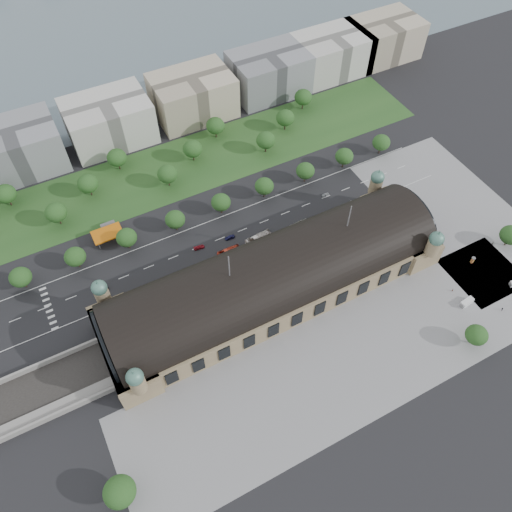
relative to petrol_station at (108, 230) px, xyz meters
name	(u,v)px	position (x,y,z in m)	size (l,w,h in m)	color
ground	(273,291)	(53.91, -65.28, -2.95)	(900.00, 900.00, 0.00)	black
station	(273,278)	(53.91, -65.28, 7.33)	(150.00, 48.40, 44.30)	#98885E
track_cutting	(20,408)	(-56.09, -67.49, -2.25)	(70.00, 24.00, 3.10)	black
plaza_south	(348,363)	(63.91, -109.28, -2.95)	(190.00, 48.00, 0.12)	gray
plaza_east	(453,211)	(156.91, -65.28, -2.95)	(56.00, 100.00, 0.12)	gray
road_slab	(197,248)	(33.91, -27.28, -2.95)	(260.00, 26.00, 0.10)	black
grass_belt	(164,173)	(38.91, 27.72, -2.95)	(300.00, 45.00, 0.10)	#254E1F
petrol_station	(108,230)	(0.00, 0.00, 0.00)	(14.00, 13.00, 5.05)	#CA640B
lake	(85,2)	(53.91, 232.72, -2.95)	(700.00, 320.00, 0.08)	slate
office_2	(16,149)	(-26.09, 67.72, 9.05)	(45.00, 32.00, 24.00)	gray
office_3	(109,121)	(23.91, 67.72, 9.05)	(45.00, 32.00, 24.00)	silver
office_4	(193,96)	(73.91, 67.72, 9.05)	(45.00, 32.00, 24.00)	#C3B699
office_5	(269,73)	(123.91, 67.72, 9.05)	(45.00, 32.00, 24.00)	gray
office_6	(331,54)	(168.91, 67.72, 9.05)	(45.00, 32.00, 24.00)	silver
office_7	(383,38)	(208.91, 67.72, 9.05)	(45.00, 32.00, 24.00)	#C3B699
tree_row_1	(20,277)	(-42.09, -12.28, 4.48)	(9.60, 9.60, 11.52)	#2D2116
tree_row_2	(75,257)	(-18.09, -12.28, 4.48)	(9.60, 9.60, 11.52)	#2D2116
tree_row_3	(127,238)	(5.91, -12.28, 4.48)	(9.60, 9.60, 11.52)	#2D2116
tree_row_4	(175,219)	(29.91, -12.28, 4.48)	(9.60, 9.60, 11.52)	#2D2116
tree_row_5	(221,202)	(53.91, -12.28, 4.48)	(9.60, 9.60, 11.52)	#2D2116
tree_row_6	(264,186)	(77.91, -12.28, 4.48)	(9.60, 9.60, 11.52)	#2D2116
tree_row_7	(305,171)	(101.91, -12.28, 4.48)	(9.60, 9.60, 11.52)	#2D2116
tree_row_8	(344,156)	(125.91, -12.28, 4.48)	(9.60, 9.60, 11.52)	#2D2116
tree_row_9	(381,142)	(149.91, -12.28, 4.48)	(9.60, 9.60, 11.52)	#2D2116
tree_belt_2	(5,194)	(-38.09, 41.72, 5.10)	(10.40, 10.40, 12.48)	#2D2116
tree_belt_3	(56,212)	(-19.09, 17.72, 5.10)	(10.40, 10.40, 12.48)	#2D2116
tree_belt_4	(88,184)	(-0.09, 29.72, 5.10)	(10.40, 10.40, 12.48)	#2D2116
tree_belt_5	(117,158)	(18.91, 41.72, 5.10)	(10.40, 10.40, 12.48)	#2D2116
tree_belt_6	(167,174)	(37.91, 17.72, 5.10)	(10.40, 10.40, 12.48)	#2D2116
tree_belt_7	(192,149)	(56.91, 29.72, 5.10)	(10.40, 10.40, 12.48)	#2D2116
tree_belt_8	(215,126)	(75.91, 41.72, 5.10)	(10.40, 10.40, 12.48)	#2D2116
tree_belt_9	(266,140)	(94.91, 17.72, 5.10)	(10.40, 10.40, 12.48)	#2D2116
tree_belt_10	(285,118)	(113.91, 29.72, 5.10)	(10.40, 10.40, 12.48)	#2D2116
tree_belt_11	(303,97)	(132.91, 41.72, 5.10)	(10.40, 10.40, 12.48)	#2D2116
tree_plaza_ne	(511,235)	(163.91, -93.28, 4.48)	(10.00, 10.00, 11.69)	#2D2116
tree_plaza_sw	(120,492)	(-31.09, -115.28, 5.10)	(11.00, 11.00, 12.73)	#2D2116
tree_plaza_s	(477,335)	(113.91, -125.28, 3.86)	(9.00, 9.00, 10.64)	#2D2116
traffic_car_2	(104,290)	(-12.20, -30.24, -2.32)	(2.10, 4.56, 1.27)	black
traffic_car_3	(199,247)	(34.85, -27.93, -2.21)	(2.08, 5.12, 1.49)	maroon
traffic_car_4	(230,237)	(50.25, -29.15, -2.13)	(1.95, 4.84, 1.65)	#1C1C4E
traffic_car_5	(326,195)	(106.21, -26.38, -2.30)	(1.37, 3.94, 1.30)	slate
traffic_car_6	(349,204)	(113.05, -37.50, -2.15)	(2.64, 5.72, 1.59)	silver
parked_car_0	(134,305)	(-3.08, -44.02, -2.27)	(1.44, 4.13, 1.36)	black
parked_car_1	(141,294)	(1.85, -40.28, -2.14)	(2.68, 5.81, 1.61)	maroon
parked_car_2	(105,318)	(-16.00, -44.28, -2.30)	(1.83, 4.51, 1.31)	#1B1845
parked_car_3	(180,278)	(19.94, -40.28, -2.23)	(1.70, 4.23, 1.44)	#54555B
parked_car_4	(167,292)	(12.01, -44.28, -2.23)	(1.51, 4.34, 1.43)	silver
parked_car_5	(146,299)	(2.78, -43.72, -2.26)	(2.28, 4.94, 1.37)	gray
parked_car_6	(190,281)	(23.37, -43.97, -2.14)	(2.27, 5.57, 1.62)	black
bus_west	(229,251)	(45.86, -37.19, -1.39)	(2.62, 11.21, 3.12)	red
bus_mid	(259,238)	(61.77, -36.77, -1.09)	(3.12, 13.34, 3.72)	silver
bus_east	(299,225)	(83.02, -38.28, -1.49)	(2.46, 10.49, 2.92)	silver
van_south	(466,303)	(124.77, -109.92, -1.67)	(6.40, 3.11, 2.68)	white
advertising_column	(473,260)	(142.87, -93.78, -1.18)	(1.79, 1.79, 3.40)	red
pedestrian_1	(452,290)	(124.24, -101.91, -2.17)	(0.57, 0.37, 1.56)	gray
pedestrian_2	(493,243)	(158.93, -90.16, -2.10)	(0.82, 0.47, 1.69)	gray
pedestrian_4	(502,309)	(136.30, -119.42, -2.06)	(1.14, 0.50, 1.77)	gray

